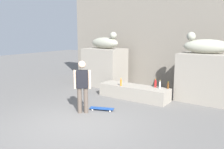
# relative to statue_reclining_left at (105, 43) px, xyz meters

# --- Properties ---
(ground_plane) EXTENTS (40.00, 40.00, 0.00)m
(ground_plane) POSITION_rel_statue_reclining_left_xyz_m (2.25, -4.46, -2.06)
(ground_plane) COLOR #605E5B
(facade_wall) EXTENTS (10.03, 0.60, 5.21)m
(facade_wall) POSITION_rel_statue_reclining_left_xyz_m (2.25, 1.40, 0.55)
(facade_wall) COLOR gray
(facade_wall) RESTS_ON ground_plane
(pedestal_left) EXTENTS (1.82, 1.33, 1.77)m
(pedestal_left) POSITION_rel_statue_reclining_left_xyz_m (-0.04, 0.00, -1.17)
(pedestal_left) COLOR gray
(pedestal_left) RESTS_ON ground_plane
(pedestal_right) EXTENTS (1.82, 1.33, 1.77)m
(pedestal_right) POSITION_rel_statue_reclining_left_xyz_m (4.54, 0.00, -1.17)
(pedestal_right) COLOR gray
(pedestal_right) RESTS_ON ground_plane
(statue_reclining_left) EXTENTS (1.66, 0.77, 0.78)m
(statue_reclining_left) POSITION_rel_statue_reclining_left_xyz_m (0.00, 0.00, 0.00)
(statue_reclining_left) COLOR #9D9D8B
(statue_reclining_left) RESTS_ON pedestal_left
(statue_reclining_right) EXTENTS (1.68, 0.90, 0.78)m
(statue_reclining_right) POSITION_rel_statue_reclining_left_xyz_m (4.51, -0.00, 0.00)
(statue_reclining_right) COLOR #9D9D8B
(statue_reclining_right) RESTS_ON pedestal_right
(ledge_block) EXTENTS (2.76, 0.78, 0.50)m
(ledge_block) POSITION_rel_statue_reclining_left_xyz_m (2.25, -1.22, -1.80)
(ledge_block) COLOR gray
(ledge_block) RESTS_ON ground_plane
(skater) EXTENTS (0.45, 0.37, 1.67)m
(skater) POSITION_rel_statue_reclining_left_xyz_m (1.74, -3.59, -1.13)
(skater) COLOR brown
(skater) RESTS_ON ground_plane
(skateboard) EXTENTS (0.82, 0.47, 0.08)m
(skateboard) POSITION_rel_statue_reclining_left_xyz_m (2.09, -3.06, -1.99)
(skateboard) COLOR navy
(skateboard) RESTS_ON ground_plane
(bottle_clear) EXTENTS (0.07, 0.07, 0.31)m
(bottle_clear) POSITION_rel_statue_reclining_left_xyz_m (3.26, -1.07, -1.43)
(bottle_clear) COLOR silver
(bottle_clear) RESTS_ON ledge_block
(bottle_red) EXTENTS (0.08, 0.08, 0.32)m
(bottle_red) POSITION_rel_statue_reclining_left_xyz_m (3.04, -0.99, -1.42)
(bottle_red) COLOR red
(bottle_red) RESTS_ON ledge_block
(bottle_brown) EXTENTS (0.08, 0.08, 0.26)m
(bottle_brown) POSITION_rel_statue_reclining_left_xyz_m (3.51, -0.92, -1.45)
(bottle_brown) COLOR #593314
(bottle_brown) RESTS_ON ledge_block
(bottle_orange) EXTENTS (0.06, 0.06, 0.31)m
(bottle_orange) POSITION_rel_statue_reclining_left_xyz_m (1.84, -1.49, -1.43)
(bottle_orange) COLOR orange
(bottle_orange) RESTS_ON ledge_block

